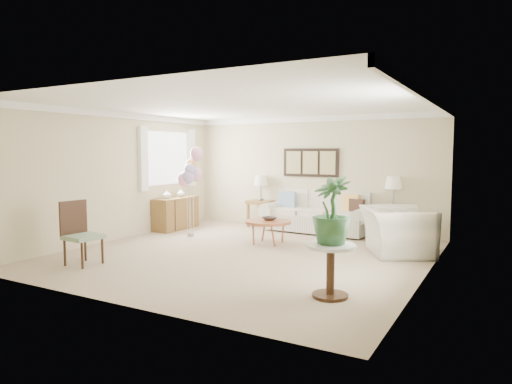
% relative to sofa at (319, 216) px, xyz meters
% --- Properties ---
extents(ground_plane, '(6.00, 6.00, 0.00)m').
position_rel_sofa_xyz_m(ground_plane, '(-0.30, -2.75, -0.36)').
color(ground_plane, tan).
extents(room_shell, '(6.04, 6.04, 2.60)m').
position_rel_sofa_xyz_m(room_shell, '(-0.41, -2.66, 1.26)').
color(room_shell, '#C2B797').
rests_on(room_shell, ground).
extents(wall_art_triptych, '(1.35, 0.06, 0.65)m').
position_rel_sofa_xyz_m(wall_art_triptych, '(-0.30, 0.21, 1.19)').
color(wall_art_triptych, black).
rests_on(wall_art_triptych, ground).
extents(sofa, '(2.55, 1.07, 0.92)m').
position_rel_sofa_xyz_m(sofa, '(0.00, 0.00, 0.00)').
color(sofa, beige).
rests_on(sofa, ground).
extents(end_table_left, '(0.58, 0.53, 0.64)m').
position_rel_sofa_xyz_m(end_table_left, '(-1.52, 0.06, 0.17)').
color(end_table_left, brown).
rests_on(end_table_left, ground).
extents(end_table_right, '(0.59, 0.53, 0.64)m').
position_rel_sofa_xyz_m(end_table_right, '(1.59, 0.13, 0.17)').
color(end_table_right, brown).
rests_on(end_table_right, ground).
extents(lamp_left, '(0.34, 0.34, 0.60)m').
position_rel_sofa_xyz_m(lamp_left, '(-1.52, 0.06, 0.73)').
color(lamp_left, gray).
rests_on(lamp_left, end_table_left).
extents(lamp_right, '(0.37, 0.37, 0.64)m').
position_rel_sofa_xyz_m(lamp_right, '(1.59, 0.13, 0.77)').
color(lamp_right, gray).
rests_on(lamp_right, end_table_right).
extents(coffee_table, '(0.91, 0.91, 0.46)m').
position_rel_sofa_xyz_m(coffee_table, '(-0.38, -1.72, 0.06)').
color(coffee_table, '#AA5330').
rests_on(coffee_table, ground).
extents(decor_bowl, '(0.36, 0.36, 0.07)m').
position_rel_sofa_xyz_m(decor_bowl, '(-0.38, -1.68, 0.13)').
color(decor_bowl, '#2B221E').
rests_on(decor_bowl, coffee_table).
extents(armchair, '(1.55, 1.62, 0.82)m').
position_rel_sofa_xyz_m(armchair, '(2.00, -1.41, 0.04)').
color(armchair, beige).
rests_on(armchair, ground).
extents(side_table, '(0.61, 0.61, 0.66)m').
position_rel_sofa_xyz_m(side_table, '(1.82, -4.27, 0.14)').
color(side_table, silver).
rests_on(side_table, ground).
extents(potted_plant, '(0.60, 0.60, 0.84)m').
position_rel_sofa_xyz_m(potted_plant, '(1.81, -4.24, 0.72)').
color(potted_plant, '#254B24').
rests_on(potted_plant, side_table).
extents(accent_chair, '(0.54, 0.54, 1.02)m').
position_rel_sofa_xyz_m(accent_chair, '(-2.25, -4.63, 0.17)').
color(accent_chair, gray).
rests_on(accent_chair, ground).
extents(credenza, '(0.46, 1.20, 0.74)m').
position_rel_sofa_xyz_m(credenza, '(-3.06, -1.25, 0.01)').
color(credenza, brown).
rests_on(credenza, ground).
extents(vase_white, '(0.24, 0.24, 0.20)m').
position_rel_sofa_xyz_m(vase_white, '(-3.04, -1.58, 0.48)').
color(vase_white, silver).
rests_on(vase_white, credenza).
extents(vase_sage, '(0.20, 0.20, 0.20)m').
position_rel_sofa_xyz_m(vase_sage, '(-3.04, -1.08, 0.47)').
color(vase_sage, '#ADB1AA').
rests_on(vase_sage, credenza).
extents(balloon_cluster, '(0.50, 0.48, 1.91)m').
position_rel_sofa_xyz_m(balloon_cluster, '(-2.14, -1.85, 1.05)').
color(balloon_cluster, gray).
rests_on(balloon_cluster, ground).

